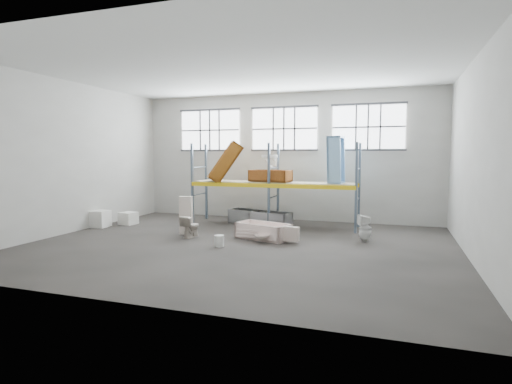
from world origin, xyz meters
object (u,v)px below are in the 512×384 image
at_px(bathtub_beige, 263,231).
at_px(toilet_beige, 191,226).
at_px(toilet_white, 365,228).
at_px(bucket, 219,241).
at_px(rust_tub_flat, 270,176).
at_px(carton_near, 98,219).
at_px(steel_tub_left, 249,217).
at_px(cistern_tall, 186,215).
at_px(blue_tub_upright, 336,160).
at_px(steel_tub_right, 271,219).

xyz_separation_m(bathtub_beige, toilet_beige, (-2.25, -0.48, 0.10)).
relative_size(toilet_white, bucket, 2.56).
relative_size(toilet_beige, toilet_white, 0.84).
xyz_separation_m(toilet_beige, rust_tub_flat, (1.74, 2.90, 1.48)).
bearing_deg(bathtub_beige, rust_tub_flat, 118.98).
distance_m(toilet_white, carton_near, 9.26).
bearing_deg(rust_tub_flat, toilet_white, -27.91).
xyz_separation_m(toilet_beige, bucket, (1.38, -0.92, -0.18)).
bearing_deg(toilet_beige, carton_near, 2.62).
xyz_separation_m(rust_tub_flat, bucket, (-0.36, -3.82, -1.66)).
bearing_deg(steel_tub_left, bucket, -82.57).
bearing_deg(cistern_tall, bucket, -51.26).
xyz_separation_m(cistern_tall, bucket, (1.77, -1.35, -0.46)).
bearing_deg(bucket, blue_tub_upright, 55.49).
distance_m(bathtub_beige, carton_near, 6.24).
height_order(toilet_white, bucket, toilet_white).
height_order(blue_tub_upright, carton_near, blue_tub_upright).
distance_m(toilet_white, blue_tub_upright, 3.03).
xyz_separation_m(bucket, carton_near, (-5.38, 1.49, 0.14)).
height_order(bathtub_beige, cistern_tall, cistern_tall).
xyz_separation_m(steel_tub_left, bucket, (0.50, -3.87, -0.11)).
bearing_deg(toilet_white, blue_tub_upright, -173.55).
height_order(steel_tub_right, rust_tub_flat, rust_tub_flat).
bearing_deg(bucket, carton_near, 164.49).
height_order(steel_tub_right, carton_near, carton_near).
relative_size(steel_tub_right, bucket, 4.55).
distance_m(cistern_tall, carton_near, 3.62).
distance_m(bathtub_beige, cistern_tall, 2.66).
xyz_separation_m(toilet_beige, toilet_white, (5.25, 1.04, 0.07)).
relative_size(toilet_white, steel_tub_left, 0.56).
distance_m(steel_tub_right, rust_tub_flat, 1.57).
bearing_deg(steel_tub_left, toilet_white, -23.55).
distance_m(steel_tub_left, carton_near, 5.42).
distance_m(toilet_beige, steel_tub_left, 3.07).
relative_size(bathtub_beige, steel_tub_right, 1.15).
xyz_separation_m(bathtub_beige, blue_tub_upright, (1.84, 2.53, 2.15)).
distance_m(toilet_white, steel_tub_right, 3.79).
bearing_deg(carton_near, bathtub_beige, -0.82).
distance_m(blue_tub_upright, carton_near, 8.70).
bearing_deg(toilet_white, cistern_tall, -107.90).
distance_m(bucket, carton_near, 5.58).
bearing_deg(carton_near, bucket, -15.51).
bearing_deg(toilet_white, carton_near, -111.21).
xyz_separation_m(bathtub_beige, rust_tub_flat, (-0.51, 2.42, 1.58)).
distance_m(cistern_tall, steel_tub_left, 2.84).
height_order(steel_tub_right, blue_tub_upright, blue_tub_upright).
bearing_deg(cistern_tall, toilet_white, -7.77).
relative_size(toilet_beige, steel_tub_left, 0.47).
bearing_deg(steel_tub_left, bathtub_beige, -60.96).
xyz_separation_m(cistern_tall, carton_near, (-3.61, 0.14, -0.32)).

